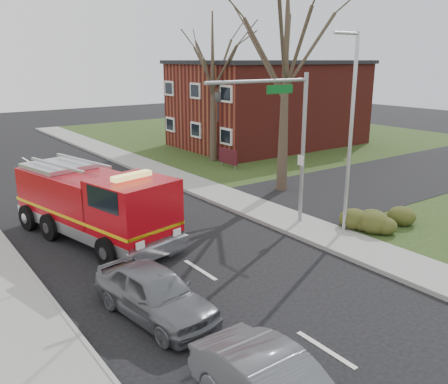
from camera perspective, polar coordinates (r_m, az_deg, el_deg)
ground at (r=17.33m, az=-2.90°, el=-9.38°), size 120.00×120.00×0.00m
sidewalk_right at (r=21.06m, az=11.40°, el=-4.81°), size 2.40×80.00×0.15m
sidewalk_left at (r=15.24m, az=-23.46°, el=-14.22°), size 2.40×80.00×0.15m
cross_street_right at (r=36.12m, az=24.38°, el=2.69°), size 30.00×8.00×0.15m
brick_building at (r=41.76m, az=5.46°, el=10.58°), size 15.40×10.40×7.25m
health_center_sign at (r=32.61m, az=0.48°, el=4.28°), size 0.12×2.00×1.40m
hedge_corner at (r=22.39m, az=18.24°, el=-2.69°), size 2.80×2.00×0.90m
bare_tree_near at (r=26.32m, az=7.45°, el=15.73°), size 6.00×6.00×12.00m
bare_tree_far at (r=34.30m, az=-1.37°, el=14.27°), size 5.25×5.25×10.50m
traffic_signal_mast at (r=20.28m, az=7.05°, el=8.12°), size 5.29×0.18×6.80m
streetlight_pole at (r=20.35m, az=14.94°, el=7.30°), size 1.48×0.16×8.40m
fire_engine at (r=20.38m, az=-15.19°, el=-1.60°), size 4.52×8.48×3.25m
parked_car_maroon at (r=14.29m, az=-8.36°, el=-11.89°), size 2.39×4.68×1.53m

